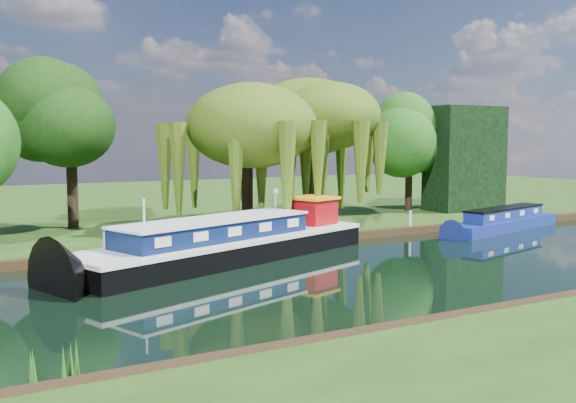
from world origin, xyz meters
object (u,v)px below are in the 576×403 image
dutch_barge (231,242)px  narrowboat (504,221)px  red_dinghy (177,265)px  white_cruiser (474,232)px

dutch_barge → narrowboat: bearing=-17.0°
red_dinghy → white_cruiser: 20.21m
dutch_barge → white_cruiser: bearing=-16.1°
narrowboat → white_cruiser: (-2.49, 0.17, -0.58)m
dutch_barge → white_cruiser: 17.43m
narrowboat → red_dinghy: narrowboat is taller
red_dinghy → white_cruiser: white_cruiser is taller
dutch_barge → red_dinghy: (-2.80, -0.02, -0.88)m
narrowboat → dutch_barge: bearing=168.2°
narrowboat → red_dinghy: 22.69m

